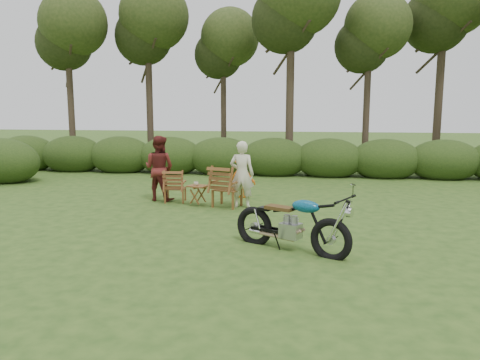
# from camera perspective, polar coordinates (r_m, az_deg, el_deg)

# --- Properties ---
(ground) EXTENTS (80.00, 80.00, 0.00)m
(ground) POSITION_cam_1_polar(r_m,az_deg,el_deg) (8.75, -0.34, -7.78)
(ground) COLOR #274617
(ground) RESTS_ON ground
(tree_line) EXTENTS (22.52, 11.62, 8.14)m
(tree_line) POSITION_cam_1_polar(r_m,az_deg,el_deg) (18.08, 6.12, 12.97)
(tree_line) COLOR #34291C
(tree_line) RESTS_ON ground
(motorcycle) EXTENTS (2.31, 1.72, 1.24)m
(motorcycle) POSITION_cam_1_polar(r_m,az_deg,el_deg) (8.45, 6.15, -8.46)
(motorcycle) COLOR #0E81B6
(motorcycle) RESTS_ON ground
(lawn_chair_right) EXTENTS (0.90, 0.90, 1.05)m
(lawn_chair_right) POSITION_cam_1_polar(r_m,az_deg,el_deg) (11.92, -1.58, -3.27)
(lawn_chair_right) COLOR brown
(lawn_chair_right) RESTS_ON ground
(lawn_chair_left) EXTENTS (0.66, 0.66, 0.87)m
(lawn_chair_left) POSITION_cam_1_polar(r_m,az_deg,el_deg) (12.61, -7.87, -2.67)
(lawn_chair_left) COLOR brown
(lawn_chair_left) RESTS_ON ground
(side_table) EXTENTS (0.62, 0.57, 0.53)m
(side_table) POSITION_cam_1_polar(r_m,az_deg,el_deg) (12.04, -5.14, -1.90)
(side_table) COLOR #5A2E16
(side_table) RESTS_ON ground
(cup) EXTENTS (0.14, 0.14, 0.09)m
(cup) POSITION_cam_1_polar(r_m,az_deg,el_deg) (11.99, -5.37, -0.44)
(cup) COLOR beige
(cup) RESTS_ON side_table
(adult_a) EXTENTS (0.63, 0.43, 1.68)m
(adult_a) POSITION_cam_1_polar(r_m,az_deg,el_deg) (11.86, 0.23, -3.33)
(adult_a) COLOR beige
(adult_a) RESTS_ON ground
(adult_b) EXTENTS (0.99, 0.85, 1.76)m
(adult_b) POSITION_cam_1_polar(r_m,az_deg,el_deg) (12.92, -9.71, -2.44)
(adult_b) COLOR maroon
(adult_b) RESTS_ON ground
(child) EXTENTS (0.78, 0.51, 1.15)m
(child) POSITION_cam_1_polar(r_m,az_deg,el_deg) (13.14, 0.28, -2.11)
(child) COLOR #CA5913
(child) RESTS_ON ground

